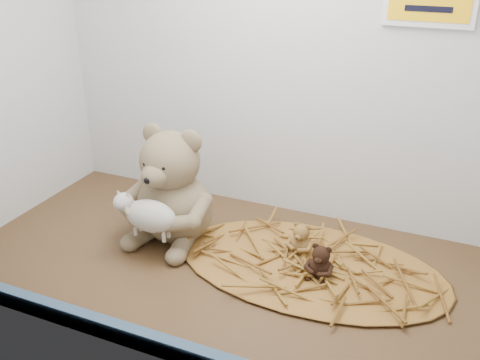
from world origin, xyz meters
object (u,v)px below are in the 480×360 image
at_px(toy_lamb, 151,216).
at_px(mini_teddy_brown, 321,260).
at_px(main_teddy, 173,184).
at_px(mini_teddy_tan, 301,237).

relative_size(toy_lamb, mini_teddy_brown, 2.04).
bearing_deg(main_teddy, mini_teddy_brown, -1.96).
xyz_separation_m(main_teddy, mini_teddy_tan, (0.30, 0.04, -0.09)).
bearing_deg(toy_lamb, mini_teddy_tan, 24.19).
distance_m(toy_lamb, mini_teddy_brown, 0.37).
xyz_separation_m(main_teddy, toy_lamb, (0.00, -0.10, -0.03)).
height_order(mini_teddy_tan, mini_teddy_brown, same).
bearing_deg(main_teddy, toy_lamb, -86.47).
bearing_deg(toy_lamb, mini_teddy_brown, 10.00).
height_order(toy_lamb, mini_teddy_brown, toy_lamb).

